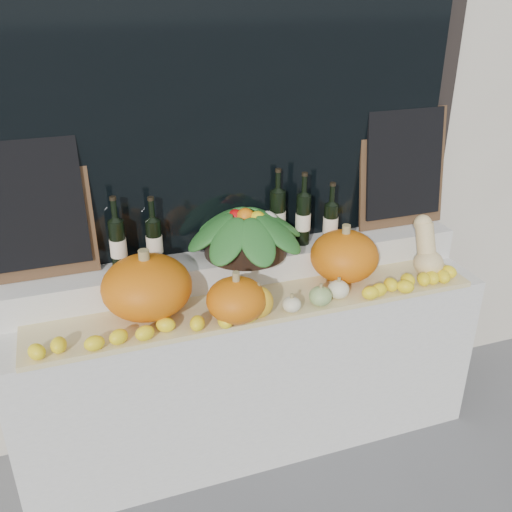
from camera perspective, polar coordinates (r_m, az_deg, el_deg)
display_sill at (r=2.99m, az=-0.48°, el=-11.17°), size 2.30×0.55×0.88m
rear_tier at (r=2.84m, az=-1.49°, el=-1.03°), size 2.30×0.25×0.16m
straw_bedding at (r=2.64m, az=0.36°, el=-4.89°), size 2.10×0.32×0.02m
pumpkin_left at (r=2.53m, az=-10.86°, el=-3.04°), size 0.51×0.51×0.27m
pumpkin_right at (r=2.82m, az=8.82°, el=-0.01°), size 0.42×0.42×0.25m
pumpkin_center at (r=2.47m, az=-1.97°, el=-4.41°), size 0.34×0.34×0.19m
butternut_squash at (r=2.96m, az=16.72°, el=0.47°), size 0.15×0.21×0.29m
decorative_gourds at (r=2.55m, az=2.73°, el=-4.46°), size 0.60×0.15×0.17m
lemon_heap at (r=2.53m, az=1.19°, el=-5.23°), size 2.20×0.16×0.06m
produce_bowl at (r=2.75m, az=-1.06°, el=2.52°), size 0.62×0.62×0.24m
wine_bottle_far_left at (r=2.66m, az=-13.63°, el=1.14°), size 0.08×0.08×0.36m
wine_bottle_near_left at (r=2.69m, az=-10.14°, el=1.49°), size 0.08×0.08×0.33m
wine_bottle_tall at (r=2.86m, az=2.16°, el=3.99°), size 0.08×0.08×0.39m
wine_bottle_near_right at (r=2.85m, az=4.73°, el=3.76°), size 0.08×0.08×0.37m
wine_bottle_far_right at (r=2.90m, az=7.46°, el=3.38°), size 0.08×0.08×0.31m
chalkboard_left at (r=2.63m, az=-21.52°, el=4.46°), size 0.50×0.11×0.62m
chalkboard_right at (r=3.12m, az=14.53°, el=8.65°), size 0.50×0.11×0.62m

